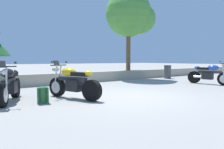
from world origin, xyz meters
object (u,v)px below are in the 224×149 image
at_px(motorcycle_black_near_left, 9,85).
at_px(motorcycle_blue_far_right, 209,74).
at_px(rider_backpack, 43,95).
at_px(leafy_tree_mid_right, 131,15).
at_px(trash_bin, 167,72).
at_px(motorcycle_yellow_centre, 73,83).

distance_m(motorcycle_black_near_left, motorcycle_blue_far_right, 8.81).
relative_size(rider_backpack, leafy_tree_mid_right, 0.09).
bearing_deg(motorcycle_blue_far_right, trash_bin, 74.23).
height_order(leafy_tree_mid_right, trash_bin, leafy_tree_mid_right).
bearing_deg(motorcycle_black_near_left, motorcycle_blue_far_right, -7.51).
relative_size(motorcycle_yellow_centre, leafy_tree_mid_right, 0.40).
relative_size(motorcycle_blue_far_right, leafy_tree_mid_right, 0.41).
bearing_deg(motorcycle_yellow_centre, motorcycle_black_near_left, 159.52).
bearing_deg(motorcycle_blue_far_right, rider_backpack, 177.44).
distance_m(motorcycle_blue_far_right, trash_bin, 3.41).
bearing_deg(trash_bin, motorcycle_yellow_centre, -160.92).
height_order(motorcycle_yellow_centre, rider_backpack, motorcycle_yellow_centre).
bearing_deg(motorcycle_black_near_left, leafy_tree_mid_right, 24.07).
distance_m(motorcycle_black_near_left, trash_bin, 9.89).
height_order(motorcycle_yellow_centre, trash_bin, motorcycle_yellow_centre).
relative_size(motorcycle_blue_far_right, rider_backpack, 4.38).
xyz_separation_m(motorcycle_yellow_centre, rider_backpack, (-0.98, -0.16, -0.24)).
height_order(motorcycle_blue_far_right, leafy_tree_mid_right, leafy_tree_mid_right).
relative_size(leafy_tree_mid_right, trash_bin, 5.79).
relative_size(motorcycle_yellow_centre, rider_backpack, 4.21).
xyz_separation_m(rider_backpack, trash_bin, (8.96, 2.92, 0.19)).
height_order(motorcycle_black_near_left, trash_bin, motorcycle_black_near_left).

